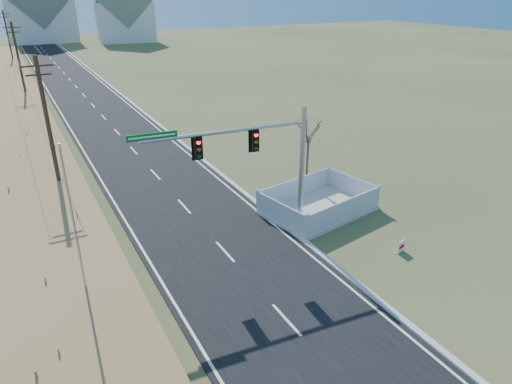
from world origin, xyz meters
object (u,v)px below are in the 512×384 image
(open_sign, at_px, (401,246))
(bare_tree, at_px, (309,130))
(traffic_signal_mast, at_px, (269,164))
(fence_enclosure, at_px, (318,207))
(flagpole, at_px, (79,252))

(open_sign, distance_m, bare_tree, 10.12)
(traffic_signal_mast, distance_m, fence_enclosure, 6.19)
(flagpole, bearing_deg, fence_enclosure, 12.79)
(fence_enclosure, bearing_deg, open_sign, -90.97)
(bare_tree, bearing_deg, open_sign, -93.09)
(fence_enclosure, bearing_deg, flagpole, -177.76)
(flagpole, xyz_separation_m, bare_tree, (15.51, 6.66, 1.05))
(flagpole, relative_size, bare_tree, 1.49)
(traffic_signal_mast, relative_size, bare_tree, 1.79)
(traffic_signal_mast, relative_size, fence_enclosure, 1.26)
(fence_enclosure, height_order, flagpole, flagpole)
(traffic_signal_mast, xyz_separation_m, fence_enclosure, (4.36, 1.54, -4.12))
(fence_enclosure, distance_m, open_sign, 6.01)
(bare_tree, bearing_deg, flagpole, -156.77)
(fence_enclosure, xyz_separation_m, open_sign, (1.00, -5.93, 0.06))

